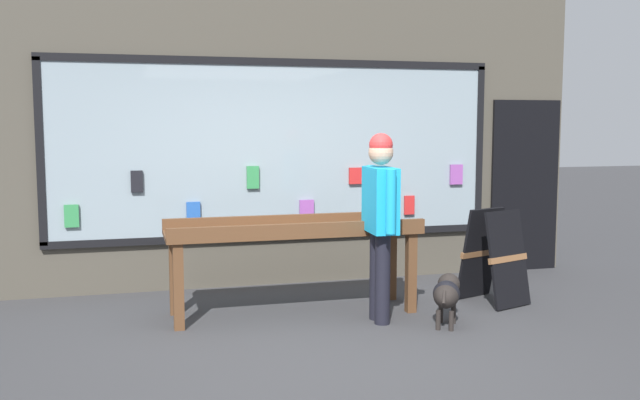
% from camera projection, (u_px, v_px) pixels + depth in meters
% --- Properties ---
extents(ground_plane, '(40.00, 40.00, 0.00)m').
position_uv_depth(ground_plane, '(322.00, 345.00, 5.87)').
color(ground_plane, '#38383A').
extents(shopfront_facade, '(7.45, 0.29, 3.77)m').
position_uv_depth(shopfront_facade, '(269.00, 120.00, 7.97)').
color(shopfront_facade, '#4C473D').
rests_on(shopfront_facade, ground_plane).
extents(display_table_main, '(2.41, 0.69, 0.92)m').
position_uv_depth(display_table_main, '(293.00, 238.00, 6.78)').
color(display_table_main, brown).
rests_on(display_table_main, ground_plane).
extents(person_browsing, '(0.24, 0.68, 1.73)m').
position_uv_depth(person_browsing, '(380.00, 211.00, 6.47)').
color(person_browsing, black).
rests_on(person_browsing, ground_plane).
extents(small_dog, '(0.42, 0.55, 0.44)m').
position_uv_depth(small_dog, '(447.00, 293.00, 6.42)').
color(small_dog, black).
rests_on(small_dog, ground_plane).
extents(sandwich_board_sign, '(0.65, 0.71, 0.95)m').
position_uv_depth(sandwich_board_sign, '(494.00, 256.00, 7.22)').
color(sandwich_board_sign, black).
rests_on(sandwich_board_sign, ground_plane).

